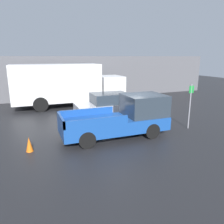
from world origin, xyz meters
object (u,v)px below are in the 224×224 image
object	(u,v)px
parking_sign	(190,104)
pickup_truck	(124,117)
delivery_truck	(66,84)
car	(109,105)
newspaper_box	(97,93)
traffic_cone	(29,144)

from	to	relation	value
parking_sign	pickup_truck	bearing A→B (deg)	176.17
pickup_truck	delivery_truck	world-z (taller)	delivery_truck
car	delivery_truck	world-z (taller)	delivery_truck
car	delivery_truck	xyz separation A→B (m)	(-2.03, 4.35, 1.01)
newspaper_box	pickup_truck	bearing A→B (deg)	-99.85
delivery_truck	parking_sign	distance (m)	9.75
parking_sign	newspaper_box	bearing A→B (deg)	100.41
car	traffic_cone	world-z (taller)	car
parking_sign	traffic_cone	xyz separation A→B (m)	(-8.40, -0.07, -1.10)
traffic_cone	delivery_truck	bearing A→B (deg)	70.00
pickup_truck	delivery_truck	distance (m)	8.03
parking_sign	traffic_cone	distance (m)	8.47
parking_sign	delivery_truck	bearing A→B (deg)	123.87
delivery_truck	parking_sign	bearing A→B (deg)	-56.13
pickup_truck	parking_sign	distance (m)	3.89
pickup_truck	parking_sign	bearing A→B (deg)	-3.83
car	newspaper_box	distance (m)	7.31
pickup_truck	newspaper_box	distance (m)	10.81
car	parking_sign	size ratio (longest dim) A/B	1.69
delivery_truck	parking_sign	world-z (taller)	delivery_truck
parking_sign	traffic_cone	size ratio (longest dim) A/B	3.97
delivery_truck	newspaper_box	xyz separation A→B (m)	(3.42, 2.82, -1.32)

